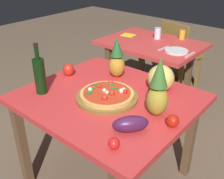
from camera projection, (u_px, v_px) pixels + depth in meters
ground_plane at (109, 177)px, 2.13m from camera, size 10.00×10.00×0.00m
display_table at (108, 108)px, 1.82m from camera, size 1.11×0.97×0.75m
background_table at (151, 53)px, 2.85m from camera, size 1.02×0.74×0.75m
dining_chair at (178, 52)px, 3.30m from camera, size 0.48×0.48×0.85m
pizza_board at (107, 97)px, 1.74m from camera, size 0.40×0.40×0.02m
pizza at (107, 94)px, 1.73m from camera, size 0.35×0.35×0.06m
wine_bottle at (40, 75)px, 1.76m from camera, size 0.08×0.08×0.35m
pineapple_left at (117, 59)px, 1.99m from camera, size 0.12×0.12×0.31m
pineapple_right at (158, 90)px, 1.51m from camera, size 0.13×0.13×0.36m
melon at (161, 78)px, 1.81m from camera, size 0.18×0.18×0.18m
bell_pepper at (68, 70)px, 2.05m from camera, size 0.09×0.09×0.10m
eggplant at (131, 124)px, 1.42m from camera, size 0.20×0.21×0.09m
tomato_near_board at (173, 121)px, 1.46m from camera, size 0.07×0.07×0.07m
tomato_by_bottle at (114, 143)px, 1.30m from camera, size 0.06×0.06×0.06m
tomato_beside_pepper at (153, 76)px, 1.97m from camera, size 0.07×0.07×0.07m
drinking_glass_juice at (182, 35)px, 2.87m from camera, size 0.06×0.06×0.10m
drinking_glass_water at (158, 33)px, 2.87m from camera, size 0.07×0.07×0.12m
dinner_plate at (176, 51)px, 2.53m from camera, size 0.22×0.22×0.02m
fork_utensil at (163, 48)px, 2.61m from camera, size 0.02×0.18×0.01m
knife_utensil at (190, 55)px, 2.45m from camera, size 0.02×0.18×0.01m
napkin_folded at (128, 35)px, 3.01m from camera, size 0.16×0.14×0.01m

